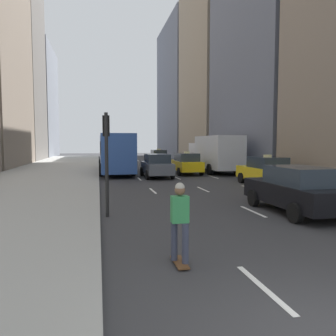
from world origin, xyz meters
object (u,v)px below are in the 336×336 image
Objects in this scene: sedan_black_near at (296,189)px; city_bus at (115,152)px; box_truck at (214,153)px; traffic_light_pole at (106,147)px; skateboarder at (180,220)px; taxi_second at (186,163)px; taxi_third at (266,171)px; sedan_silver_behind at (157,166)px; taxi_lead at (158,157)px.

city_bus is at bearing 107.15° from sedan_black_near.
box_truck is 2.33× the size of traffic_light_pole.
city_bus is 6.65× the size of skateboarder.
taxi_second is 20.04m from skateboarder.
taxi_third is (2.80, -7.90, 0.00)m from taxi_second.
sedan_black_near is (-2.80, -7.35, -0.01)m from taxi_third.
skateboarder is at bearing -142.98° from sedan_black_near.
sedan_black_near is at bearing -110.86° from taxi_third.
skateboarder is 0.48× the size of traffic_light_pole.
taxi_lead is at bearing 79.21° from sedan_silver_behind.
sedan_silver_behind is 1.27× the size of traffic_light_pole.
traffic_light_pole is at bearing 172.15° from sedan_black_near.
taxi_second reaches higher than sedan_silver_behind.
taxi_third is at bearing -46.54° from sedan_silver_behind.
taxi_second is 8.39m from taxi_third.
skateboarder is (-5.38, -4.06, 0.09)m from sedan_black_near.
sedan_silver_behind is at bearing 81.53° from skateboarder.
taxi_second is at bearing -90.00° from taxi_lead.
taxi_second is 1.00× the size of taxi_third.
city_bus reaches higher than sedan_black_near.
taxi_third is 14.03m from skateboarder.
sedan_silver_behind is 0.54× the size of box_truck.
traffic_light_pole reaches higher than box_truck.
sedan_black_near is (0.00, -15.25, -0.01)m from taxi_second.
box_truck is at bearing 90.00° from taxi_third.
box_truck is (0.00, 8.96, 0.83)m from taxi_third.
taxi_lead is 2.52× the size of skateboarder.
taxi_second is 3.44m from sedan_silver_behind.
taxi_lead is 27.95m from sedan_black_near.
traffic_light_pole is (-1.37, 4.99, 1.45)m from skateboarder.
traffic_light_pole is at bearing -93.77° from city_bus.
taxi_third is at bearing -70.49° from taxi_second.
traffic_light_pole is at bearing -104.02° from taxi_lead.
taxi_second and taxi_third have the same top height.
taxi_lead is 12.01m from box_truck.
taxi_second is 2.52× the size of skateboarder.
taxi_third is at bearing 33.89° from traffic_light_pole.
sedan_silver_behind is at bearing 133.46° from taxi_third.
taxi_lead is at bearing 75.98° from traffic_light_pole.
taxi_lead is 0.95× the size of sedan_black_near.
taxi_lead is 1.00× the size of taxi_third.
taxi_second reaches higher than skateboarder.
sedan_silver_behind reaches higher than skateboarder.
taxi_second is (0.00, -12.70, 0.00)m from taxi_lead.
sedan_black_near is 6.98m from traffic_light_pole.
sedan_silver_behind is 17.50m from skateboarder.
sedan_black_near is 0.40× the size of city_bus.
taxi_second is at bearing 35.46° from sedan_silver_behind.
skateboarder is (-8.18, -11.40, 0.08)m from taxi_third.
taxi_second is 15.25m from sedan_black_near.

